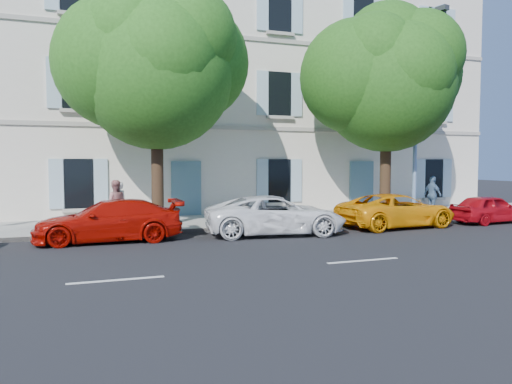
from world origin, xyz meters
name	(u,v)px	position (x,y,z in m)	size (l,w,h in m)	color
ground	(296,238)	(0.00, 0.00, 0.00)	(90.00, 90.00, 0.00)	black
sidewalk	(251,220)	(0.00, 4.45, 0.07)	(36.00, 4.50, 0.15)	#A09E96
kerb	(270,227)	(0.00, 2.28, 0.08)	(36.00, 0.16, 0.16)	#9E998E
building	(213,93)	(0.00, 10.20, 6.00)	(28.00, 7.00, 12.00)	beige
car_red_coupe	(109,221)	(-5.79, 1.34, 0.65)	(1.83, 4.50, 1.31)	#A60C04
car_white_coupe	(276,215)	(-0.37, 0.89, 0.67)	(2.21, 4.79, 1.33)	white
car_yellow_supercar	(396,210)	(4.64, 1.05, 0.64)	(2.13, 4.62, 1.28)	orange
car_red_hatchback	(489,209)	(8.94, 0.84, 0.58)	(1.37, 3.40, 1.16)	#AD0A14
tree_left	(156,72)	(-3.97, 3.24, 5.65)	(5.51, 5.51, 8.55)	#3A2819
tree_right	(387,85)	(5.52, 3.08, 5.66)	(5.57, 5.57, 8.59)	#3A2819
street_lamp	(418,102)	(6.88, 2.75, 4.98)	(0.39, 1.83, 8.52)	#7293BF
pedestrian_a	(119,203)	(-5.25, 4.22, 0.95)	(0.58, 0.38, 1.60)	white
pedestrian_b	(115,203)	(-5.41, 3.81, 0.99)	(0.82, 0.64, 1.68)	tan
pedestrian_c	(433,195)	(8.23, 3.38, 1.00)	(0.99, 0.41, 1.70)	slate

